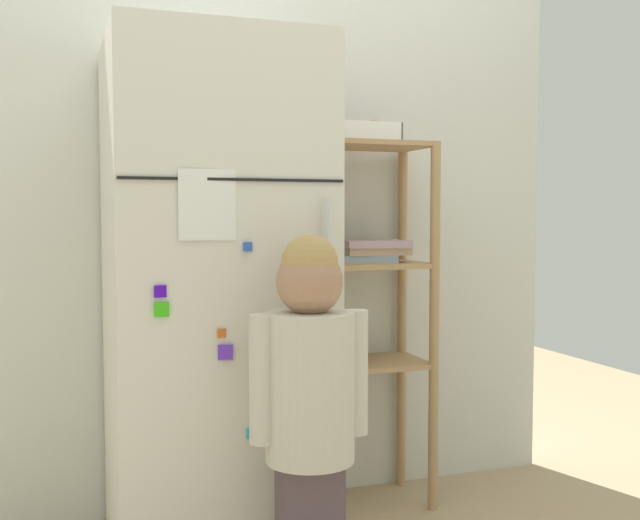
{
  "coord_description": "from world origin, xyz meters",
  "views": [
    {
      "loc": [
        -0.66,
        -2.33,
        1.07
      ],
      "look_at": [
        0.16,
        0.02,
        0.92
      ],
      "focal_mm": 42.24,
      "sensor_mm": 36.0,
      "label": 1
    }
  ],
  "objects_px": {
    "child_standing": "(310,386)",
    "fruit_bin": "(364,133)",
    "refrigerator": "(213,299)",
    "pantry_shelf_unit": "(367,288)"
  },
  "relations": [
    {
      "from": "child_standing",
      "to": "fruit_bin",
      "type": "height_order",
      "value": "fruit_bin"
    },
    {
      "from": "refrigerator",
      "to": "pantry_shelf_unit",
      "type": "relative_size",
      "value": 1.21
    },
    {
      "from": "fruit_bin",
      "to": "child_standing",
      "type": "bearing_deg",
      "value": -122.9
    },
    {
      "from": "child_standing",
      "to": "pantry_shelf_unit",
      "type": "xyz_separation_m",
      "value": [
        0.44,
        0.66,
        0.19
      ]
    },
    {
      "from": "child_standing",
      "to": "fruit_bin",
      "type": "bearing_deg",
      "value": 57.1
    },
    {
      "from": "pantry_shelf_unit",
      "to": "fruit_bin",
      "type": "xyz_separation_m",
      "value": [
        -0.01,
        0.01,
        0.56
      ]
    },
    {
      "from": "fruit_bin",
      "to": "pantry_shelf_unit",
      "type": "bearing_deg",
      "value": -32.31
    },
    {
      "from": "refrigerator",
      "to": "fruit_bin",
      "type": "xyz_separation_m",
      "value": [
        0.59,
        0.18,
        0.56
      ]
    },
    {
      "from": "refrigerator",
      "to": "pantry_shelf_unit",
      "type": "height_order",
      "value": "refrigerator"
    },
    {
      "from": "pantry_shelf_unit",
      "to": "child_standing",
      "type": "bearing_deg",
      "value": -124.01
    }
  ]
}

